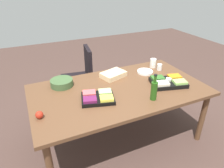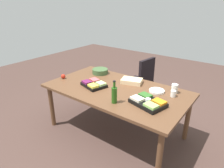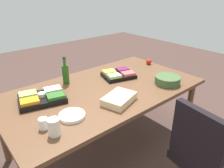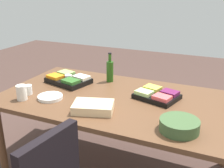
{
  "view_description": "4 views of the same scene",
  "coord_description": "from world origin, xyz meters",
  "px_view_note": "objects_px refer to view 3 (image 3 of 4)",
  "views": [
    {
      "loc": [
        0.98,
        1.94,
        2.0
      ],
      "look_at": [
        0.09,
        -0.01,
        0.85
      ],
      "focal_mm": 32.57,
      "sensor_mm": 36.0,
      "label": 1
    },
    {
      "loc": [
        -1.59,
        2.22,
        2.01
      ],
      "look_at": [
        0.04,
        0.05,
        0.86
      ],
      "focal_mm": 31.94,
      "sensor_mm": 36.0,
      "label": 2
    },
    {
      "loc": [
        -1.24,
        -1.61,
        1.76
      ],
      "look_at": [
        0.07,
        -0.05,
        0.82
      ],
      "focal_mm": 33.76,
      "sensor_mm": 36.0,
      "label": 3
    },
    {
      "loc": [
        0.87,
        -2.07,
        1.74
      ],
      "look_at": [
        -0.08,
        0.07,
        0.87
      ],
      "focal_mm": 43.37,
      "sensor_mm": 36.0,
      "label": 4
    }
  ],
  "objects_px": {
    "office_chair": "(202,166)",
    "sheet_cake": "(119,99)",
    "mayo_jar": "(54,127)",
    "salad_bowl": "(167,80)",
    "apple_red": "(149,62)",
    "paper_cup": "(43,124)",
    "wine_bottle": "(66,74)",
    "paper_plate_stack": "(72,116)",
    "conference_table": "(104,94)",
    "fruit_platter": "(118,74)",
    "veggie_tray": "(42,98)"
  },
  "relations": [
    {
      "from": "office_chair",
      "to": "sheet_cake",
      "type": "relative_size",
      "value": 3.06
    },
    {
      "from": "mayo_jar",
      "to": "salad_bowl",
      "type": "relative_size",
      "value": 0.48
    },
    {
      "from": "apple_red",
      "to": "paper_cup",
      "type": "distance_m",
      "value": 1.81
    },
    {
      "from": "apple_red",
      "to": "paper_cup",
      "type": "bearing_deg",
      "value": -165.31
    },
    {
      "from": "office_chair",
      "to": "wine_bottle",
      "type": "bearing_deg",
      "value": 106.89
    },
    {
      "from": "apple_red",
      "to": "sheet_cake",
      "type": "relative_size",
      "value": 0.24
    },
    {
      "from": "wine_bottle",
      "to": "paper_plate_stack",
      "type": "height_order",
      "value": "wine_bottle"
    },
    {
      "from": "paper_plate_stack",
      "to": "mayo_jar",
      "type": "bearing_deg",
      "value": -151.13
    },
    {
      "from": "salad_bowl",
      "to": "paper_plate_stack",
      "type": "bearing_deg",
      "value": 174.89
    },
    {
      "from": "conference_table",
      "to": "mayo_jar",
      "type": "distance_m",
      "value": 0.85
    },
    {
      "from": "office_chair",
      "to": "wine_bottle",
      "type": "height_order",
      "value": "wine_bottle"
    },
    {
      "from": "apple_red",
      "to": "mayo_jar",
      "type": "xyz_separation_m",
      "value": [
        -1.72,
        -0.58,
        0.03
      ]
    },
    {
      "from": "sheet_cake",
      "to": "mayo_jar",
      "type": "height_order",
      "value": "mayo_jar"
    },
    {
      "from": "sheet_cake",
      "to": "office_chair",
      "type": "bearing_deg",
      "value": -70.1
    },
    {
      "from": "apple_red",
      "to": "paper_cup",
      "type": "relative_size",
      "value": 0.84
    },
    {
      "from": "conference_table",
      "to": "apple_red",
      "type": "distance_m",
      "value": 0.99
    },
    {
      "from": "office_chair",
      "to": "apple_red",
      "type": "height_order",
      "value": "office_chair"
    },
    {
      "from": "wine_bottle",
      "to": "office_chair",
      "type": "bearing_deg",
      "value": -73.11
    },
    {
      "from": "wine_bottle",
      "to": "salad_bowl",
      "type": "height_order",
      "value": "wine_bottle"
    },
    {
      "from": "fruit_platter",
      "to": "mayo_jar",
      "type": "distance_m",
      "value": 1.2
    },
    {
      "from": "apple_red",
      "to": "veggie_tray",
      "type": "bearing_deg",
      "value": -178.51
    },
    {
      "from": "wine_bottle",
      "to": "salad_bowl",
      "type": "bearing_deg",
      "value": -40.56
    },
    {
      "from": "sheet_cake",
      "to": "veggie_tray",
      "type": "bearing_deg",
      "value": 138.17
    },
    {
      "from": "wine_bottle",
      "to": "sheet_cake",
      "type": "distance_m",
      "value": 0.72
    },
    {
      "from": "wine_bottle",
      "to": "sheet_cake",
      "type": "relative_size",
      "value": 0.96
    },
    {
      "from": "apple_red",
      "to": "salad_bowl",
      "type": "xyz_separation_m",
      "value": [
        -0.34,
        -0.56,
        0.01
      ]
    },
    {
      "from": "paper_cup",
      "to": "paper_plate_stack",
      "type": "xyz_separation_m",
      "value": [
        0.24,
        -0.0,
        -0.03
      ]
    },
    {
      "from": "apple_red",
      "to": "fruit_platter",
      "type": "height_order",
      "value": "apple_red"
    },
    {
      "from": "sheet_cake",
      "to": "mayo_jar",
      "type": "bearing_deg",
      "value": -175.67
    },
    {
      "from": "conference_table",
      "to": "mayo_jar",
      "type": "relative_size",
      "value": 15.78
    },
    {
      "from": "sheet_cake",
      "to": "salad_bowl",
      "type": "height_order",
      "value": "salad_bowl"
    },
    {
      "from": "conference_table",
      "to": "salad_bowl",
      "type": "height_order",
      "value": "salad_bowl"
    },
    {
      "from": "mayo_jar",
      "to": "fruit_platter",
      "type": "bearing_deg",
      "value": 25.14
    },
    {
      "from": "sheet_cake",
      "to": "mayo_jar",
      "type": "relative_size",
      "value": 2.38
    },
    {
      "from": "veggie_tray",
      "to": "paper_plate_stack",
      "type": "distance_m",
      "value": 0.43
    },
    {
      "from": "conference_table",
      "to": "paper_cup",
      "type": "height_order",
      "value": "paper_cup"
    },
    {
      "from": "paper_cup",
      "to": "sheet_cake",
      "type": "bearing_deg",
      "value": -5.57
    },
    {
      "from": "office_chair",
      "to": "fruit_platter",
      "type": "distance_m",
      "value": 1.3
    },
    {
      "from": "salad_bowl",
      "to": "apple_red",
      "type": "bearing_deg",
      "value": 58.9
    },
    {
      "from": "conference_table",
      "to": "fruit_platter",
      "type": "bearing_deg",
      "value": 21.33
    },
    {
      "from": "wine_bottle",
      "to": "paper_cup",
      "type": "xyz_separation_m",
      "value": [
        -0.54,
        -0.63,
        -0.07
      ]
    },
    {
      "from": "veggie_tray",
      "to": "fruit_platter",
      "type": "distance_m",
      "value": 0.95
    },
    {
      "from": "office_chair",
      "to": "paper_cup",
      "type": "distance_m",
      "value": 1.36
    },
    {
      "from": "mayo_jar",
      "to": "paper_plate_stack",
      "type": "height_order",
      "value": "mayo_jar"
    },
    {
      "from": "office_chair",
      "to": "mayo_jar",
      "type": "xyz_separation_m",
      "value": [
        -0.96,
        0.71,
        0.46
      ]
    },
    {
      "from": "conference_table",
      "to": "paper_plate_stack",
      "type": "relative_size",
      "value": 9.63
    },
    {
      "from": "conference_table",
      "to": "veggie_tray",
      "type": "bearing_deg",
      "value": 165.54
    },
    {
      "from": "office_chair",
      "to": "mayo_jar",
      "type": "bearing_deg",
      "value": 143.46
    },
    {
      "from": "conference_table",
      "to": "mayo_jar",
      "type": "height_order",
      "value": "mayo_jar"
    },
    {
      "from": "mayo_jar",
      "to": "paper_plate_stack",
      "type": "distance_m",
      "value": 0.25
    }
  ]
}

